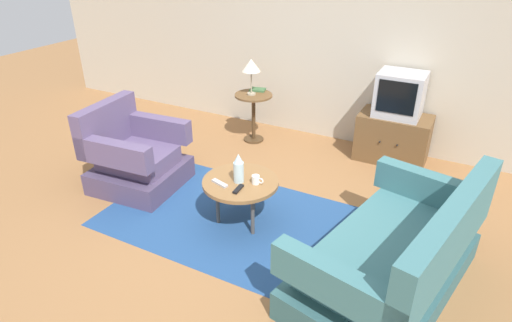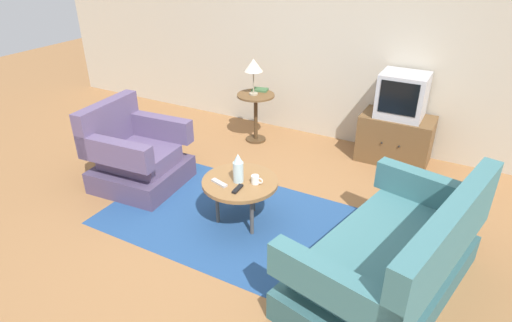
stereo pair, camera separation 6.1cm
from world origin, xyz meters
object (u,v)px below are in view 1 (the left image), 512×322
Objects in this scene: book at (258,90)px; mug at (256,180)px; armchair at (134,158)px; side_table at (254,108)px; table_lamp at (251,66)px; couch at (394,259)px; vase at (239,168)px; tv_remote_silver at (220,183)px; tv_stand at (393,138)px; coffee_table at (240,184)px; television at (400,94)px; tv_remote_dark at (238,189)px.

mug is at bearing -76.52° from book.
armchair reaches higher than side_table.
mug is (0.94, -1.66, -0.52)m from table_lamp.
couch is 3.05m from table_lamp.
couch is 1.51m from vase.
tv_remote_silver is (0.66, -1.83, -0.55)m from table_lamp.
tv_stand reaches higher than mug.
coffee_table is at bearing -80.61° from book.
armchair is at bearing -173.76° from tv_remote_silver.
mug is 2.08m from book.
tv_stand is at bearing 79.41° from tv_remote_silver.
couch is at bearing -8.62° from vase.
table_lamp is (-1.77, -0.33, 0.18)m from television.
tv_remote_silver is (-1.11, -2.14, 0.18)m from tv_stand.
couch is 2.82× the size of side_table.
tv_remote_dark is (1.44, -0.24, 0.15)m from armchair.
mug is at bearing 14.37° from vase.
tv_remote_dark is (0.86, -1.84, -0.55)m from table_lamp.
table_lamp is at bearing 119.55° from mug.
tv_remote_dark is at bearing -62.21° from vase.
television is at bearing -8.89° from book.
book reaches higher than side_table.
armchair is 1.78× the size of television.
side_table is 1.89m from vase.
side_table reaches higher than tv_remote_silver.
tv_remote_silver is at bearing -96.15° from tv_remote_dark.
book is (-0.79, 1.88, 0.06)m from vase.
television is (1.75, 0.31, 0.37)m from side_table.
coffee_table is 3.85× the size of tv_remote_silver.
coffee_table is at bearing -64.82° from table_lamp.
vase is at bearing -115.98° from tv_stand.
tv_remote_dark is 0.20m from tv_remote_silver.
book is (-0.86, 2.01, 0.19)m from tv_remote_dark.
armchair is 2.85m from couch.
vase reaches higher than mug.
tv_stand is at bearing 153.60° from tv_remote_dark.
tv_remote_dark and tv_remote_silver have the same top height.
television is 1.84× the size of vase.
mug is (1.52, -0.07, 0.18)m from armchair.
side_table is at bearing 118.72° from mug.
tv_stand is 2.93× the size of vase.
side_table is 3.52× the size of tv_remote_silver.
book is (-0.94, 1.84, 0.16)m from mug.
tv_remote_dark is 0.68× the size of book.
side_table is 2.85× the size of book.
side_table is at bearing -170.04° from television.
tv_stand is 1.60× the size of television.
side_table is 1.81m from television.
tv_stand reaches higher than coffee_table.
mug is (-0.82, -1.99, -0.33)m from television.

